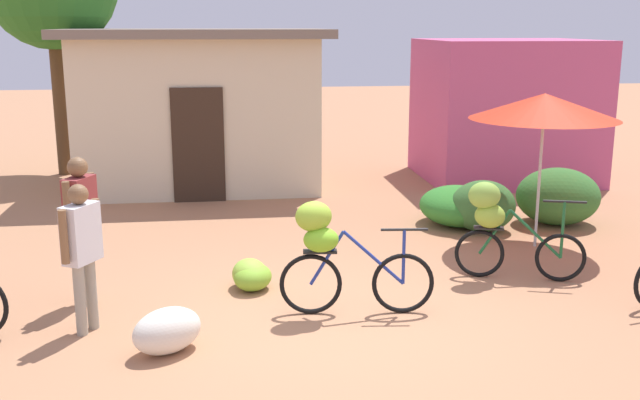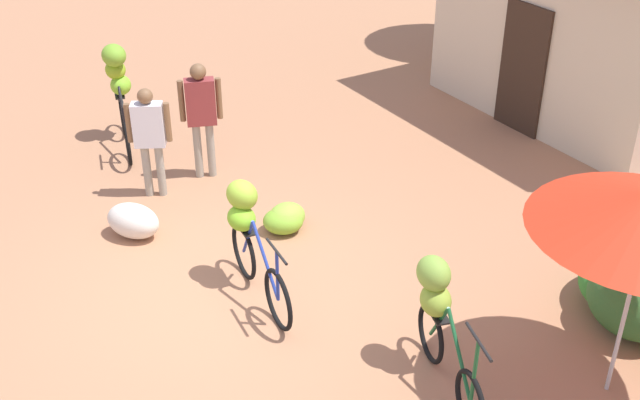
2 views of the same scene
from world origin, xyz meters
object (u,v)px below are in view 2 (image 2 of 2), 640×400
object	(u,v)px
bicycle_near_pile	(249,233)
person_bystander	(149,132)
produce_sack	(133,221)
person_vendor	(201,109)
banana_pile_on_ground	(285,219)
building_low	(588,23)
bicycle_center_loaded	(440,314)
bicycle_leftmost	(119,85)

from	to	relation	value
bicycle_near_pile	person_bystander	world-z (taller)	person_bystander
produce_sack	person_vendor	world-z (taller)	person_vendor
person_vendor	produce_sack	bearing A→B (deg)	-55.36
bicycle_near_pile	produce_sack	xyz separation A→B (m)	(-1.71, -0.75, -0.50)
banana_pile_on_ground	person_bystander	world-z (taller)	person_bystander
building_low	bicycle_center_loaded	size ratio (longest dim) A/B	3.21
bicycle_near_pile	produce_sack	bearing A→B (deg)	-156.38
person_vendor	building_low	bearing A→B (deg)	79.51
bicycle_center_loaded	bicycle_near_pile	bearing A→B (deg)	-157.92
bicycle_center_loaded	banana_pile_on_ground	size ratio (longest dim) A/B	2.28
banana_pile_on_ground	person_bystander	bearing A→B (deg)	-148.61
bicycle_near_pile	bicycle_center_loaded	xyz separation A→B (m)	(2.16, 0.88, -0.01)
person_bystander	bicycle_near_pile	bearing A→B (deg)	3.03
bicycle_center_loaded	person_vendor	bearing A→B (deg)	-177.51
bicycle_near_pile	person_vendor	world-z (taller)	person_vendor
bicycle_center_loaded	person_vendor	size ratio (longest dim) A/B	0.90
building_low	bicycle_center_loaded	distance (m)	7.05
bicycle_leftmost	person_bystander	xyz separation A→B (m)	(1.84, -0.22, 0.03)
banana_pile_on_ground	person_vendor	size ratio (longest dim) A/B	0.40
bicycle_leftmost	bicycle_center_loaded	bearing A→B (deg)	6.84
banana_pile_on_ground	person_bystander	distance (m)	2.14
banana_pile_on_ground	bicycle_leftmost	bearing A→B (deg)	-167.05
bicycle_center_loaded	produce_sack	xyz separation A→B (m)	(-3.87, -1.63, -0.50)
building_low	person_vendor	world-z (taller)	building_low
bicycle_center_loaded	banana_pile_on_ground	xyz separation A→B (m)	(-3.01, 0.03, -0.55)
bicycle_near_pile	bicycle_center_loaded	world-z (taller)	bicycle_near_pile
bicycle_leftmost	person_vendor	xyz separation A→B (m)	(1.71, 0.58, 0.12)
produce_sack	bicycle_center_loaded	bearing A→B (deg)	22.77
bicycle_near_pile	bicycle_center_loaded	bearing A→B (deg)	22.08
bicycle_near_pile	banana_pile_on_ground	world-z (taller)	bicycle_near_pile
produce_sack	bicycle_leftmost	bearing A→B (deg)	162.63
bicycle_near_pile	person_bystander	size ratio (longest dim) A/B	1.08
bicycle_leftmost	bicycle_center_loaded	distance (m)	6.60
building_low	bicycle_center_loaded	world-z (taller)	building_low
bicycle_near_pile	bicycle_center_loaded	size ratio (longest dim) A/B	1.10
bicycle_center_loaded	person_vendor	distance (m)	4.86
person_bystander	banana_pile_on_ground	bearing A→B (deg)	31.39
banana_pile_on_ground	person_vendor	world-z (taller)	person_vendor
building_low	bicycle_leftmost	size ratio (longest dim) A/B	2.87
bicycle_leftmost	produce_sack	xyz separation A→B (m)	(2.68, -0.84, -0.68)
building_low	person_vendor	xyz separation A→B (m)	(-1.14, -6.15, -0.48)
banana_pile_on_ground	produce_sack	size ratio (longest dim) A/B	0.94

